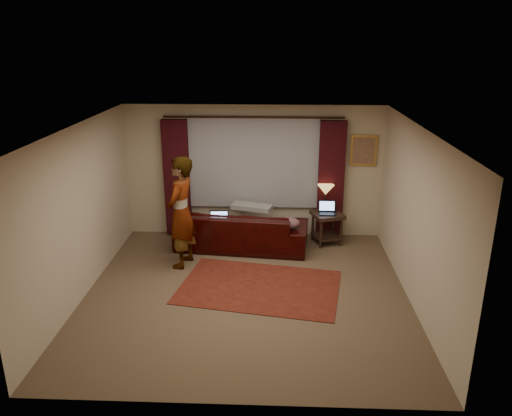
{
  "coord_description": "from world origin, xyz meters",
  "views": [
    {
      "loc": [
        0.44,
        -6.94,
        3.82
      ],
      "look_at": [
        0.1,
        1.2,
        1.0
      ],
      "focal_mm": 35.0,
      "sensor_mm": 36.0,
      "label": 1
    }
  ],
  "objects_px": {
    "end_table": "(327,228)",
    "sofa": "(242,223)",
    "tiffany_lamp": "(325,198)",
    "person": "(181,213)",
    "laptop_sofa": "(219,220)",
    "laptop_table": "(328,208)"
  },
  "relations": [
    {
      "from": "person",
      "to": "end_table",
      "type": "bearing_deg",
      "value": 125.54
    },
    {
      "from": "end_table",
      "to": "laptop_sofa",
      "type": "bearing_deg",
      "value": -167.11
    },
    {
      "from": "end_table",
      "to": "tiffany_lamp",
      "type": "distance_m",
      "value": 0.59
    },
    {
      "from": "laptop_sofa",
      "to": "person",
      "type": "distance_m",
      "value": 0.91
    },
    {
      "from": "laptop_table",
      "to": "laptop_sofa",
      "type": "bearing_deg",
      "value": -168.94
    },
    {
      "from": "laptop_sofa",
      "to": "tiffany_lamp",
      "type": "distance_m",
      "value": 2.1
    },
    {
      "from": "tiffany_lamp",
      "to": "sofa",
      "type": "bearing_deg",
      "value": -164.77
    },
    {
      "from": "tiffany_lamp",
      "to": "person",
      "type": "xyz_separation_m",
      "value": [
        -2.56,
        -1.24,
        0.1
      ]
    },
    {
      "from": "laptop_sofa",
      "to": "end_table",
      "type": "height_order",
      "value": "laptop_sofa"
    },
    {
      "from": "tiffany_lamp",
      "to": "laptop_table",
      "type": "height_order",
      "value": "tiffany_lamp"
    },
    {
      "from": "laptop_table",
      "to": "end_table",
      "type": "bearing_deg",
      "value": 79.35
    },
    {
      "from": "tiffany_lamp",
      "to": "person",
      "type": "distance_m",
      "value": 2.85
    },
    {
      "from": "laptop_sofa",
      "to": "laptop_table",
      "type": "height_order",
      "value": "laptop_table"
    },
    {
      "from": "sofa",
      "to": "person",
      "type": "bearing_deg",
      "value": 45.53
    },
    {
      "from": "tiffany_lamp",
      "to": "laptop_sofa",
      "type": "bearing_deg",
      "value": -162.58
    },
    {
      "from": "laptop_sofa",
      "to": "laptop_table",
      "type": "relative_size",
      "value": 1.08
    },
    {
      "from": "laptop_sofa",
      "to": "person",
      "type": "height_order",
      "value": "person"
    },
    {
      "from": "sofa",
      "to": "tiffany_lamp",
      "type": "relative_size",
      "value": 4.83
    },
    {
      "from": "end_table",
      "to": "tiffany_lamp",
      "type": "height_order",
      "value": "tiffany_lamp"
    },
    {
      "from": "end_table",
      "to": "tiffany_lamp",
      "type": "bearing_deg",
      "value": 103.23
    },
    {
      "from": "end_table",
      "to": "sofa",
      "type": "bearing_deg",
      "value": -170.51
    },
    {
      "from": "end_table",
      "to": "person",
      "type": "height_order",
      "value": "person"
    }
  ]
}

